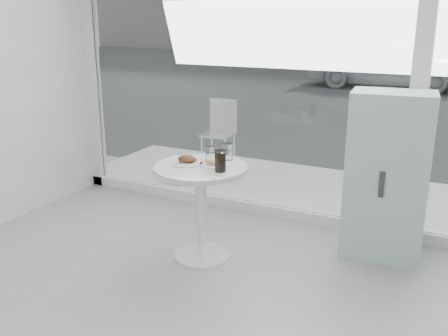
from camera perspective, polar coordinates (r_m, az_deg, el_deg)
The scene contains 12 objects.
storefront at distance 4.44m, azimuth 11.07°, elevation 14.72°, with size 5.00×0.14×3.00m.
main_table at distance 3.87m, azimuth -2.66°, elevation -2.88°, with size 0.72×0.72×0.77m.
patio_deck at distance 5.55m, azimuth 11.61°, elevation -2.72°, with size 5.60×1.60×0.05m, color silver.
street at distance 17.42m, azimuth 22.42°, elevation 9.64°, with size 40.00×24.00×0.00m, color #363636.
mint_cabinet at distance 4.10m, azimuth 18.06°, elevation -0.91°, with size 0.65×0.47×1.33m.
patio_chair at distance 6.20m, azimuth -0.42°, elevation 4.53°, with size 0.38×0.38×0.83m.
car_white at distance 14.23m, azimuth 17.94°, elevation 11.54°, with size 1.65×4.10×1.40m, color silver.
plate_fritter at distance 3.85m, azimuth -4.20°, elevation 0.85°, with size 0.24×0.24×0.07m.
plate_donut at distance 3.81m, azimuth -1.09°, elevation 0.62°, with size 0.23×0.23×0.06m.
water_tumbler_a at distance 3.91m, azimuth -1.66°, elevation 1.57°, with size 0.08×0.08×0.12m.
water_tumbler_b at distance 3.94m, azimuth 0.39°, elevation 1.77°, with size 0.08×0.08×0.13m.
cola_glass at distance 3.64m, azimuth -0.41°, elevation 0.77°, with size 0.08×0.08×0.16m.
Camera 1 is at (1.28, -1.27, 1.87)m, focal length 40.00 mm.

